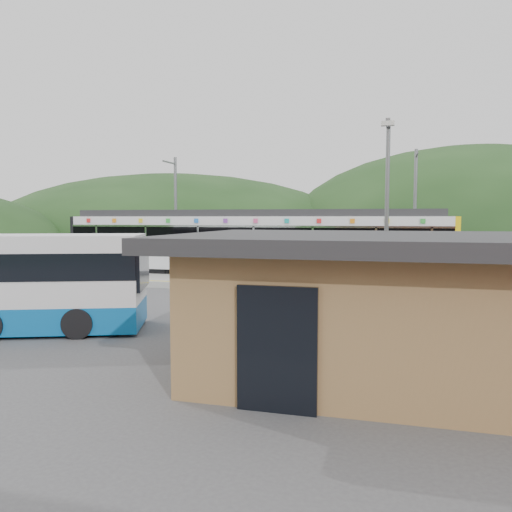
# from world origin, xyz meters

# --- Properties ---
(ground) EXTENTS (120.00, 120.00, 0.00)m
(ground) POSITION_xyz_m (0.00, 0.00, 0.00)
(ground) COLOR #4C4C4F
(ground) RESTS_ON ground
(hills) EXTENTS (146.00, 149.00, 26.00)m
(hills) POSITION_xyz_m (6.19, 5.29, 0.00)
(hills) COLOR #1E3D19
(hills) RESTS_ON ground
(platform) EXTENTS (26.00, 3.20, 0.30)m
(platform) POSITION_xyz_m (0.00, 3.30, 0.15)
(platform) COLOR #9E9E99
(platform) RESTS_ON ground
(yellow_line) EXTENTS (26.00, 0.10, 0.01)m
(yellow_line) POSITION_xyz_m (0.00, 2.00, 0.30)
(yellow_line) COLOR yellow
(yellow_line) RESTS_ON platform
(train) EXTENTS (20.44, 3.01, 3.74)m
(train) POSITION_xyz_m (-1.37, 6.00, 2.06)
(train) COLOR black
(train) RESTS_ON ground
(catenary_mast_west) EXTENTS (0.18, 1.80, 7.00)m
(catenary_mast_west) POSITION_xyz_m (-7.00, 8.56, 3.65)
(catenary_mast_west) COLOR slate
(catenary_mast_west) RESTS_ON ground
(catenary_mast_east) EXTENTS (0.18, 1.80, 7.00)m
(catenary_mast_east) POSITION_xyz_m (7.00, 8.56, 3.65)
(catenary_mast_east) COLOR slate
(catenary_mast_east) RESTS_ON ground
(station_shelter) EXTENTS (9.20, 6.20, 3.00)m
(station_shelter) POSITION_xyz_m (6.00, -9.01, 1.55)
(station_shelter) COLOR olive
(station_shelter) RESTS_ON ground
(lamp_post) EXTENTS (0.35, 1.06, 6.05)m
(lamp_post) POSITION_xyz_m (5.69, -4.87, 3.61)
(lamp_post) COLOR slate
(lamp_post) RESTS_ON ground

